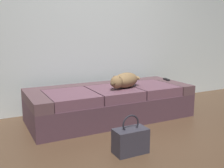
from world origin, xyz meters
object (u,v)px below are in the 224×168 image
at_px(tv_remote, 166,79).
at_px(handbag, 130,140).
at_px(dog_tan, 124,80).
at_px(couch, 110,103).

bearing_deg(tv_remote, handbag, -126.05).
bearing_deg(handbag, dog_tan, 64.09).
distance_m(dog_tan, tv_remote, 0.86).
distance_m(couch, handbag, 1.06).
height_order(couch, handbag, couch).
distance_m(couch, dog_tan, 0.36).
bearing_deg(dog_tan, tv_remote, 13.29).
distance_m(dog_tan, handbag, 1.07).
bearing_deg(couch, dog_tan, -40.38).
relative_size(couch, handbag, 5.60).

